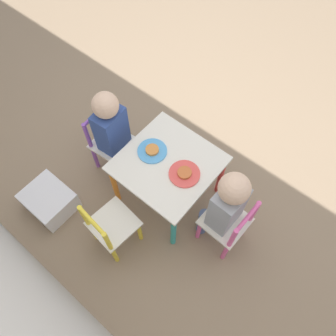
{
  "coord_description": "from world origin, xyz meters",
  "views": [
    {
      "loc": [
        -0.66,
        0.8,
        2.16
      ],
      "look_at": [
        0.0,
        0.0,
        0.38
      ],
      "focal_mm": 35.0,
      "sensor_mm": 36.0,
      "label": 1
    }
  ],
  "objects_px": {
    "chair_pink": "(228,224)",
    "plate_left": "(184,173)",
    "chair_purple": "(111,143)",
    "plate_right": "(152,151)",
    "chair_yellow": "(111,227)",
    "child_left": "(225,204)",
    "storage_bin": "(50,201)",
    "kids_table": "(168,168)",
    "child_right": "(113,129)"
  },
  "relations": [
    {
      "from": "child_right",
      "to": "storage_bin",
      "type": "height_order",
      "value": "child_right"
    },
    {
      "from": "child_left",
      "to": "plate_right",
      "type": "xyz_separation_m",
      "value": [
        0.56,
        -0.02,
        -0.01
      ]
    },
    {
      "from": "child_right",
      "to": "storage_bin",
      "type": "relative_size",
      "value": 2.38
    },
    {
      "from": "chair_purple",
      "to": "plate_left",
      "type": "xyz_separation_m",
      "value": [
        -0.62,
        -0.05,
        0.2
      ]
    },
    {
      "from": "kids_table",
      "to": "child_right",
      "type": "bearing_deg",
      "value": 5.33
    },
    {
      "from": "plate_right",
      "to": "chair_purple",
      "type": "bearing_deg",
      "value": 7.2
    },
    {
      "from": "child_right",
      "to": "child_left",
      "type": "relative_size",
      "value": 0.99
    },
    {
      "from": "plate_right",
      "to": "storage_bin",
      "type": "xyz_separation_m",
      "value": [
        0.45,
        0.6,
        -0.37
      ]
    },
    {
      "from": "chair_yellow",
      "to": "plate_right",
      "type": "relative_size",
      "value": 2.77
    },
    {
      "from": "plate_right",
      "to": "storage_bin",
      "type": "height_order",
      "value": "plate_right"
    },
    {
      "from": "chair_purple",
      "to": "plate_right",
      "type": "xyz_separation_m",
      "value": [
        -0.36,
        -0.05,
        0.2
      ]
    },
    {
      "from": "plate_right",
      "to": "child_right",
      "type": "bearing_deg",
      "value": 7.56
    },
    {
      "from": "chair_purple",
      "to": "plate_left",
      "type": "relative_size",
      "value": 2.72
    },
    {
      "from": "plate_right",
      "to": "plate_left",
      "type": "height_order",
      "value": "same"
    },
    {
      "from": "chair_pink",
      "to": "plate_left",
      "type": "relative_size",
      "value": 2.72
    },
    {
      "from": "chair_yellow",
      "to": "storage_bin",
      "type": "bearing_deg",
      "value": 17.19
    },
    {
      "from": "child_right",
      "to": "kids_table",
      "type": "bearing_deg",
      "value": -90.0
    },
    {
      "from": "kids_table",
      "to": "storage_bin",
      "type": "distance_m",
      "value": 0.88
    },
    {
      "from": "kids_table",
      "to": "chair_pink",
      "type": "relative_size",
      "value": 1.11
    },
    {
      "from": "kids_table",
      "to": "chair_purple",
      "type": "distance_m",
      "value": 0.51
    },
    {
      "from": "chair_pink",
      "to": "plate_left",
      "type": "bearing_deg",
      "value": -90.7
    },
    {
      "from": "plate_left",
      "to": "storage_bin",
      "type": "xyz_separation_m",
      "value": [
        0.7,
        0.6,
        -0.37
      ]
    },
    {
      "from": "kids_table",
      "to": "chair_purple",
      "type": "bearing_deg",
      "value": 5.33
    },
    {
      "from": "chair_yellow",
      "to": "storage_bin",
      "type": "height_order",
      "value": "chair_yellow"
    },
    {
      "from": "child_right",
      "to": "child_left",
      "type": "bearing_deg",
      "value": -93.67
    },
    {
      "from": "kids_table",
      "to": "chair_pink",
      "type": "xyz_separation_m",
      "value": [
        -0.49,
        0.02,
        -0.12
      ]
    },
    {
      "from": "storage_bin",
      "to": "chair_yellow",
      "type": "bearing_deg",
      "value": -168.5
    },
    {
      "from": "child_left",
      "to": "chair_pink",
      "type": "bearing_deg",
      "value": 90.0
    },
    {
      "from": "plate_left",
      "to": "kids_table",
      "type": "bearing_deg",
      "value": -0.0
    },
    {
      "from": "plate_left",
      "to": "child_right",
      "type": "bearing_deg",
      "value": 4.11
    },
    {
      "from": "chair_pink",
      "to": "plate_left",
      "type": "height_order",
      "value": "chair_pink"
    },
    {
      "from": "chair_yellow",
      "to": "child_left",
      "type": "distance_m",
      "value": 0.71
    },
    {
      "from": "plate_right",
      "to": "plate_left",
      "type": "bearing_deg",
      "value": 180.0
    },
    {
      "from": "chair_yellow",
      "to": "plate_right",
      "type": "xyz_separation_m",
      "value": [
        0.08,
        -0.49,
        0.2
      ]
    },
    {
      "from": "chair_purple",
      "to": "plate_left",
      "type": "distance_m",
      "value": 0.65
    },
    {
      "from": "kids_table",
      "to": "plate_right",
      "type": "xyz_separation_m",
      "value": [
        0.13,
        0.0,
        0.07
      ]
    },
    {
      "from": "chair_pink",
      "to": "child_left",
      "type": "relative_size",
      "value": 0.67
    },
    {
      "from": "plate_left",
      "to": "chair_pink",
      "type": "bearing_deg",
      "value": 177.29
    },
    {
      "from": "chair_yellow",
      "to": "child_left",
      "type": "bearing_deg",
      "value": -129.71
    },
    {
      "from": "kids_table",
      "to": "storage_bin",
      "type": "xyz_separation_m",
      "value": [
        0.57,
        0.6,
        -0.29
      ]
    },
    {
      "from": "child_right",
      "to": "chair_purple",
      "type": "bearing_deg",
      "value": 90.0
    },
    {
      "from": "chair_purple",
      "to": "plate_left",
      "type": "bearing_deg",
      "value": -91.1
    },
    {
      "from": "chair_pink",
      "to": "child_right",
      "type": "height_order",
      "value": "child_right"
    },
    {
      "from": "chair_purple",
      "to": "child_left",
      "type": "distance_m",
      "value": 0.95
    },
    {
      "from": "chair_yellow",
      "to": "plate_left",
      "type": "bearing_deg",
      "value": -104.16
    },
    {
      "from": "kids_table",
      "to": "plate_left",
      "type": "height_order",
      "value": "plate_left"
    },
    {
      "from": "child_left",
      "to": "plate_left",
      "type": "bearing_deg",
      "value": -90.84
    },
    {
      "from": "kids_table",
      "to": "chair_pink",
      "type": "height_order",
      "value": "chair_pink"
    },
    {
      "from": "child_left",
      "to": "storage_bin",
      "type": "xyz_separation_m",
      "value": [
        1.01,
        0.58,
        -0.38
      ]
    },
    {
      "from": "child_right",
      "to": "plate_left",
      "type": "bearing_deg",
      "value": -91.22
    }
  ]
}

